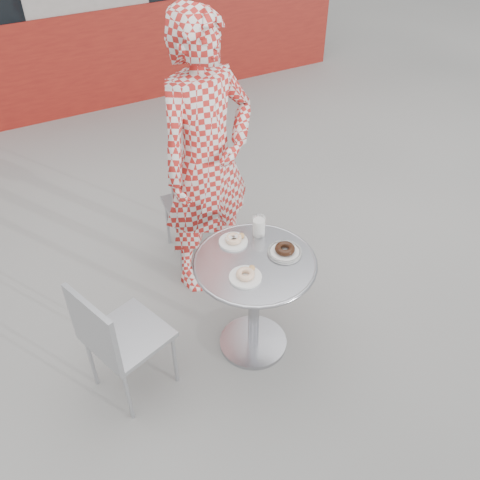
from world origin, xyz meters
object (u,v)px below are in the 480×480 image
seated_person (207,161)px  milk_cup (259,226)px  plate_far (234,240)px  plate_near (246,275)px  bistro_table (254,284)px  chair_far (196,226)px  plate_checker (285,251)px  chair_left (130,356)px

seated_person → milk_cup: size_ratio=15.14×
plate_far → plate_near: size_ratio=0.95×
plate_far → bistro_table: bearing=-82.5°
chair_far → seated_person: 0.70m
chair_far → plate_checker: chair_far is taller
milk_cup → plate_far: bearing=178.8°
bistro_table → plate_near: 0.23m
bistro_table → plate_near: (-0.10, -0.09, 0.18)m
seated_person → plate_far: (-0.08, -0.50, -0.21)m
bistro_table → chair_left: chair_left is taller
chair_far → plate_far: (-0.08, -0.75, 0.45)m
bistro_table → plate_near: size_ratio=4.00×
chair_far → seated_person: (0.00, -0.24, 0.66)m
plate_checker → plate_far: bearing=133.8°
chair_left → plate_checker: bearing=-114.3°
bistro_table → plate_far: bearing=97.5°
seated_person → milk_cup: bearing=-94.5°
plate_near → plate_checker: size_ratio=0.89×
seated_person → plate_near: seated_person is taller
chair_left → seated_person: 1.21m
milk_cup → chair_left: bearing=-171.7°
seated_person → plate_far: 0.55m
bistro_table → chair_far: 0.98m
plate_far → plate_checker: size_ratio=0.85×
chair_far → milk_cup: size_ratio=6.68×
plate_near → plate_far: bearing=74.7°
chair_left → milk_cup: bearing=-100.9°
chair_left → seated_person: (0.79, 0.63, 0.66)m
chair_far → seated_person: seated_person is taller
plate_far → plate_near: plate_near is taller
seated_person → milk_cup: seated_person is taller
seated_person → plate_far: bearing=-112.3°
plate_checker → milk_cup: bearing=102.0°
seated_person → plate_checker: (0.12, -0.71, -0.21)m
chair_left → chair_far: bearing=-61.3°
chair_far → plate_far: bearing=89.7°
chair_left → seated_person: bearing=-70.6°
bistro_table → plate_far: 0.27m
chair_left → plate_checker: size_ratio=4.17×
plate_near → plate_checker: bearing=14.1°
plate_checker → chair_far: bearing=97.1°
chair_far → plate_near: size_ratio=4.70×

